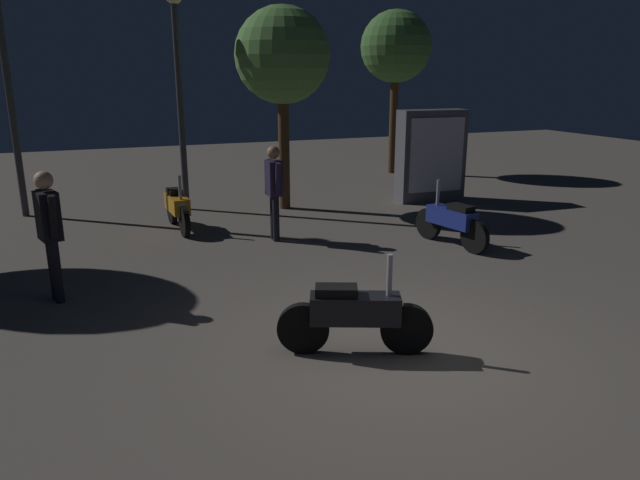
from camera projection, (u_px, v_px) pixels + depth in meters
name	position (u px, v px, depth m)	size (l,w,h in m)	color
ground_plane	(402.00, 351.00, 6.41)	(40.00, 40.00, 0.00)	#605951
motorcycle_black_foreground	(355.00, 315.00, 6.26)	(1.57, 0.74, 1.11)	black
motorcycle_orange_parked_left	(177.00, 207.00, 11.27)	(0.36, 1.66, 1.11)	black
motorcycle_blue_parked_right	(451.00, 221.00, 10.22)	(0.49, 1.65, 1.11)	black
person_rider_beside	(274.00, 185.00, 10.42)	(0.25, 0.67, 1.69)	black
person_bystander_far	(49.00, 225.00, 7.56)	(0.33, 0.66, 1.73)	black
streetlamp_near	(178.00, 70.00, 12.30)	(0.36, 0.36, 4.59)	#38383D
streetlamp_far	(4.00, 54.00, 11.60)	(0.36, 0.36, 5.15)	#38383D
tree_left_bg	(396.00, 48.00, 16.92)	(2.03, 2.03, 4.65)	#4C331E
tree_right_bg	(283.00, 57.00, 12.33)	(2.00, 2.00, 4.26)	#4C331E
kiosk_billboard	(431.00, 156.00, 13.73)	(1.62, 0.61, 2.10)	#595960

